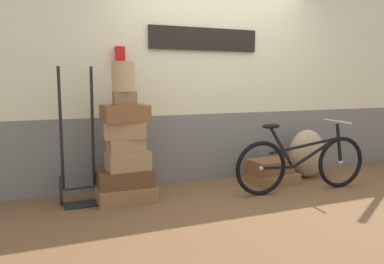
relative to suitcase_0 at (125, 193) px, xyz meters
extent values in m
cube|color=brown|center=(1.28, -0.32, -0.11)|extent=(9.16, 5.20, 0.06)
cube|color=slate|center=(1.28, 0.53, 0.35)|extent=(7.16, 0.20, 0.86)
cube|color=beige|center=(1.28, 0.53, 1.63)|extent=(7.16, 0.20, 1.68)
cube|color=black|center=(1.11, 0.41, 1.72)|extent=(1.43, 0.04, 0.27)
cube|color=red|center=(0.06, 0.39, 1.49)|extent=(0.10, 0.08, 0.20)
cube|color=olive|center=(0.00, 0.00, 0.00)|extent=(0.62, 0.48, 0.16)
cube|color=brown|center=(0.01, 0.01, 0.17)|extent=(0.60, 0.43, 0.19)
cube|color=#9E754C|center=(0.03, -0.02, 0.36)|extent=(0.46, 0.36, 0.19)
cube|color=#9E754C|center=(0.01, -0.02, 0.53)|extent=(0.39, 0.28, 0.15)
cube|color=#9E754C|center=(0.00, -0.01, 0.69)|extent=(0.45, 0.33, 0.18)
cube|color=brown|center=(0.01, -0.02, 0.87)|extent=(0.49, 0.37, 0.17)
cube|color=olive|center=(0.02, 0.00, 1.02)|extent=(0.23, 0.18, 0.14)
cube|color=olive|center=(1.89, 0.00, -0.02)|extent=(0.58, 0.50, 0.12)
cube|color=brown|center=(1.86, 0.01, 0.13)|extent=(0.52, 0.43, 0.17)
cylinder|color=tan|center=(0.01, 0.00, 1.25)|extent=(0.24, 0.24, 0.31)
torus|color=black|center=(-0.66, 0.11, 0.07)|extent=(0.02, 0.31, 0.31)
torus|color=black|center=(-0.28, 0.11, 0.07)|extent=(0.02, 0.31, 0.31)
cylinder|color=black|center=(-0.47, 0.11, 0.07)|extent=(0.38, 0.02, 0.02)
cylinder|color=black|center=(-0.63, 0.11, 0.71)|extent=(0.03, 0.14, 1.28)
cylinder|color=black|center=(-0.31, 0.11, 0.71)|extent=(0.03, 0.14, 1.28)
cube|color=black|center=(-0.47, 0.00, -0.07)|extent=(0.34, 0.22, 0.02)
ellipsoid|color=tan|center=(2.47, 0.06, 0.24)|extent=(0.49, 0.42, 0.64)
torus|color=black|center=(1.46, -0.40, 0.23)|extent=(0.62, 0.10, 0.62)
sphere|color=#B2B2B7|center=(1.46, -0.40, 0.23)|extent=(0.05, 0.05, 0.05)
torus|color=black|center=(2.52, -0.49, 0.23)|extent=(0.62, 0.10, 0.62)
sphere|color=#B2B2B7|center=(2.52, -0.49, 0.23)|extent=(0.05, 0.05, 0.05)
cube|color=black|center=(2.15, -0.46, 0.37)|extent=(0.60, 0.08, 0.34)
cube|color=black|center=(1.71, -0.42, 0.45)|extent=(0.32, 0.05, 0.48)
cube|color=black|center=(1.66, -0.42, 0.22)|extent=(0.41, 0.06, 0.04)
cube|color=black|center=(2.01, -0.45, 0.46)|extent=(0.89, 0.10, 0.16)
cube|color=black|center=(2.48, -0.49, 0.46)|extent=(0.11, 0.04, 0.47)
ellipsoid|color=black|center=(1.57, -0.41, 0.70)|extent=(0.23, 0.11, 0.06)
cylinder|color=#A5A5AD|center=(2.45, -0.48, 0.73)|extent=(0.06, 0.46, 0.02)
camera|label=1|loc=(-0.79, -3.88, 1.20)|focal=34.68mm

